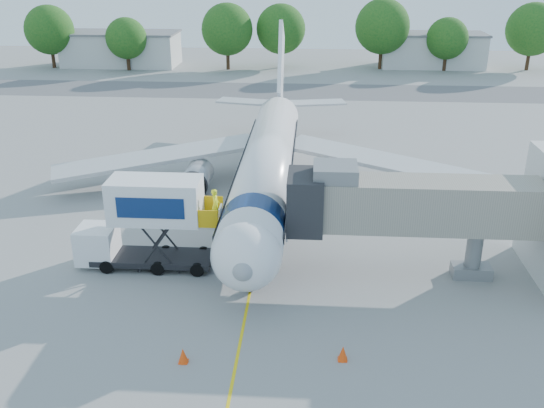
# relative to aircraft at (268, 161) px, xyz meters

# --- Properties ---
(ground) EXTENTS (160.00, 160.00, 0.00)m
(ground) POSITION_rel_aircraft_xyz_m (0.00, -4.12, -2.95)
(ground) COLOR gray
(ground) RESTS_ON ground
(guidance_line) EXTENTS (0.15, 70.00, 0.01)m
(guidance_line) POSITION_rel_aircraft_xyz_m (0.00, -4.12, -2.94)
(guidance_line) COLOR yellow
(guidance_line) RESTS_ON ground
(taxiway_strip) EXTENTS (120.00, 10.00, 0.01)m
(taxiway_strip) POSITION_rel_aircraft_xyz_m (0.00, 37.88, -2.94)
(taxiway_strip) COLOR #59595B
(taxiway_strip) RESTS_ON ground
(aircraft) EXTENTS (34.17, 37.73, 11.35)m
(aircraft) POSITION_rel_aircraft_xyz_m (0.00, 0.00, 0.00)
(aircraft) COLOR white
(aircraft) RESTS_ON ground
(jet_bridge) EXTENTS (13.90, 3.20, 6.60)m
(jet_bridge) POSITION_rel_aircraft_xyz_m (7.99, -11.12, 1.39)
(jet_bridge) COLOR gray
(jet_bridge) RESTS_ON ground
(catering_hiloader) EXTENTS (8.53, 2.44, 5.50)m
(catering_hiloader) POSITION_rel_aircraft_xyz_m (-6.26, -11.12, -0.19)
(catering_hiloader) COLOR black
(catering_hiloader) RESTS_ON ground
(ground_tug) EXTENTS (3.68, 2.43, 1.35)m
(ground_tug) POSITION_rel_aircraft_xyz_m (2.34, -21.21, -2.24)
(ground_tug) COLOR white
(ground_tug) RESTS_ON ground
(safety_cone_a) EXTENTS (0.47, 0.47, 0.75)m
(safety_cone_a) POSITION_rel_aircraft_xyz_m (4.84, -19.38, -2.59)
(safety_cone_a) COLOR #FF460D
(safety_cone_a) RESTS_ON ground
(safety_cone_b) EXTENTS (0.46, 0.46, 0.74)m
(safety_cone_b) POSITION_rel_aircraft_xyz_m (-2.40, -20.03, -2.59)
(safety_cone_b) COLOR #FF460D
(safety_cone_b) RESTS_ON ground
(outbuilding_left) EXTENTS (18.40, 8.40, 5.30)m
(outbuilding_left) POSITION_rel_aircraft_xyz_m (-28.00, 55.88, -0.29)
(outbuilding_left) COLOR silver
(outbuilding_left) RESTS_ON ground
(outbuilding_right) EXTENTS (16.40, 7.40, 5.30)m
(outbuilding_right) POSITION_rel_aircraft_xyz_m (22.00, 57.88, -0.29)
(outbuilding_right) COLOR silver
(outbuilding_right) RESTS_ON ground
(tree_a) EXTENTS (7.58, 7.58, 9.66)m
(tree_a) POSITION_rel_aircraft_xyz_m (-38.24, 52.82, 2.92)
(tree_a) COLOR #382314
(tree_a) RESTS_ON ground
(tree_b) EXTENTS (6.28, 6.28, 8.01)m
(tree_b) POSITION_rel_aircraft_xyz_m (-25.71, 51.54, 1.91)
(tree_b) COLOR #382314
(tree_b) RESTS_ON ground
(tree_c) EXTENTS (7.90, 7.90, 10.08)m
(tree_c) POSITION_rel_aircraft_xyz_m (-10.27, 53.21, 3.17)
(tree_c) COLOR #382314
(tree_c) RESTS_ON ground
(tree_d) EXTENTS (7.70, 7.70, 9.82)m
(tree_d) POSITION_rel_aircraft_xyz_m (-2.12, 55.52, 3.01)
(tree_d) COLOR #382314
(tree_d) RESTS_ON ground
(tree_e) EXTENTS (8.39, 8.39, 10.69)m
(tree_e) POSITION_rel_aircraft_xyz_m (13.61, 55.27, 3.54)
(tree_e) COLOR #382314
(tree_e) RESTS_ON ground
(tree_f) EXTENTS (6.32, 6.32, 8.06)m
(tree_f) POSITION_rel_aircraft_xyz_m (23.47, 54.43, 1.94)
(tree_f) COLOR #382314
(tree_f) RESTS_ON ground
(tree_g) EXTENTS (8.01, 8.01, 10.21)m
(tree_g) POSITION_rel_aircraft_xyz_m (36.47, 55.74, 3.25)
(tree_g) COLOR #382314
(tree_g) RESTS_ON ground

